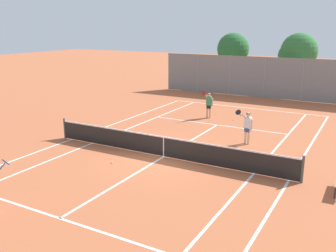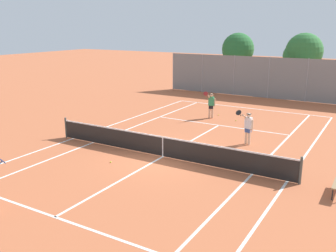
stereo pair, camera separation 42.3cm
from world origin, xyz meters
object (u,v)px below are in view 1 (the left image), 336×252
(loose_tennis_ball_0, at_px, (216,115))
(tennis_net, at_px, (164,146))
(tree_behind_right, at_px, (297,53))
(tree_behind_left, at_px, (233,50))
(player_far_right, at_px, (248,126))
(player_far_left, at_px, (209,104))
(loose_tennis_ball_1, at_px, (112,162))
(loose_tennis_ball_2, at_px, (234,120))

(loose_tennis_ball_0, bearing_deg, tennis_net, -83.32)
(tennis_net, xyz_separation_m, tree_behind_right, (1.93, 18.84, 3.06))
(tree_behind_left, bearing_deg, tree_behind_right, -8.43)
(player_far_right, bearing_deg, player_far_left, 132.94)
(player_far_left, xyz_separation_m, tree_behind_left, (-2.74, 11.93, 2.64))
(player_far_left, distance_m, tree_behind_left, 12.52)
(player_far_left, relative_size, loose_tennis_ball_1, 26.88)
(tennis_net, relative_size, loose_tennis_ball_2, 181.82)
(loose_tennis_ball_0, distance_m, tree_behind_right, 11.12)
(player_far_left, bearing_deg, loose_tennis_ball_2, 3.70)
(tennis_net, xyz_separation_m, loose_tennis_ball_1, (-1.53, -1.80, -0.48))
(loose_tennis_ball_0, height_order, loose_tennis_ball_2, same)
(player_far_left, relative_size, loose_tennis_ball_2, 26.88)
(tree_behind_right, bearing_deg, player_far_right, -87.20)
(player_far_left, distance_m, player_far_right, 5.60)
(player_far_right, xyz_separation_m, tree_behind_left, (-6.56, 16.03, 2.64))
(player_far_right, bearing_deg, loose_tennis_ball_2, 117.24)
(player_far_right, relative_size, loose_tennis_ball_0, 26.88)
(player_far_right, bearing_deg, loose_tennis_ball_0, 126.18)
(loose_tennis_ball_0, xyz_separation_m, tree_behind_left, (-2.87, 10.98, 3.53))
(tennis_net, xyz_separation_m, tree_behind_left, (-3.89, 19.71, 3.06))
(loose_tennis_ball_2, xyz_separation_m, tree_behind_left, (-4.39, 11.82, 3.53))
(tree_behind_left, bearing_deg, tennis_net, -78.83)
(player_far_left, height_order, player_far_right, same)
(tree_behind_right, bearing_deg, loose_tennis_ball_0, -106.23)
(tennis_net, bearing_deg, tree_behind_right, 84.17)
(loose_tennis_ball_0, height_order, loose_tennis_ball_1, same)
(loose_tennis_ball_2, bearing_deg, loose_tennis_ball_1, -101.88)
(loose_tennis_ball_2, bearing_deg, loose_tennis_ball_0, 151.18)
(player_far_left, distance_m, loose_tennis_ball_2, 1.88)
(loose_tennis_ball_1, bearing_deg, tree_behind_left, 96.25)
(tennis_net, relative_size, player_far_left, 6.76)
(loose_tennis_ball_0, distance_m, loose_tennis_ball_2, 1.74)
(tennis_net, xyz_separation_m, player_far_right, (2.67, 3.68, 0.42))
(tennis_net, height_order, tree_behind_right, tree_behind_right)
(tennis_net, bearing_deg, loose_tennis_ball_1, -130.45)
(player_far_right, bearing_deg, tennis_net, -125.97)
(tennis_net, relative_size, player_far_right, 6.76)
(loose_tennis_ball_2, xyz_separation_m, tree_behind_right, (1.42, 10.96, 3.53))
(tree_behind_left, bearing_deg, loose_tennis_ball_2, -69.61)
(loose_tennis_ball_0, relative_size, loose_tennis_ball_2, 1.00)
(tennis_net, distance_m, player_far_left, 7.87)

